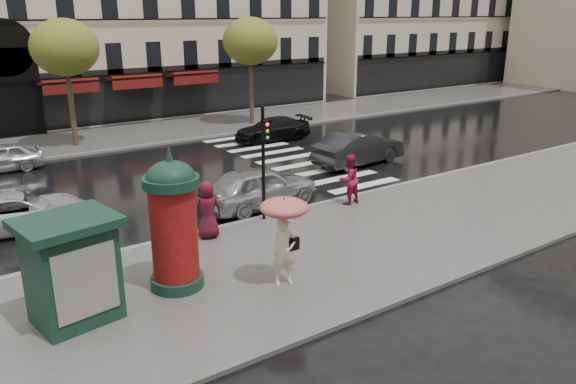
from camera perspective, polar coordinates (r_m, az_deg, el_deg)
ground at (r=17.16m, az=1.91°, el=-5.96°), size 160.00×160.00×0.00m
near_sidewalk at (r=16.77m, az=2.94°, el=-6.34°), size 90.00×7.00×0.12m
far_sidewalk at (r=33.64m, az=-17.86°, el=5.22°), size 90.00×6.00×0.12m
near_kerb at (r=19.44m, az=-3.38°, el=-2.83°), size 90.00×0.25×0.14m
far_kerb at (r=30.84m, az=-16.16°, el=4.30°), size 90.00×0.25×0.14m
zebra_crossing at (r=27.87m, az=0.04°, el=3.48°), size 3.60×11.75×0.01m
tree_far_left at (r=31.50m, az=-21.74°, el=13.44°), size 3.40×3.40×6.64m
tree_far_right at (r=35.72m, az=-3.84°, el=15.00°), size 3.40×3.40×6.64m
woman_umbrella at (r=14.30m, az=-0.38°, el=-3.55°), size 1.25×1.25×2.41m
woman_red at (r=20.74m, az=6.17°, el=1.30°), size 0.97×0.79×1.87m
man_burgundy at (r=17.67m, az=-8.19°, el=-1.81°), size 1.02×0.80×1.83m
morris_column at (r=14.36m, az=-11.56°, el=-2.86°), size 1.41×1.41×3.79m
traffic_light at (r=18.62m, az=-2.43°, el=4.04°), size 0.25×0.37×3.90m
newsstand at (r=13.67m, az=-21.12°, el=-7.28°), size 2.32×2.05×2.49m
car_silver at (r=20.63m, az=-2.96°, el=0.50°), size 4.69×2.13×1.56m
car_darkgrey at (r=26.78m, az=7.20°, el=4.46°), size 4.89×2.06×1.57m
car_white at (r=20.50m, az=-25.63°, el=-1.85°), size 4.78×2.69×1.26m
car_black at (r=31.71m, az=-1.60°, el=6.40°), size 4.55×2.26×1.27m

